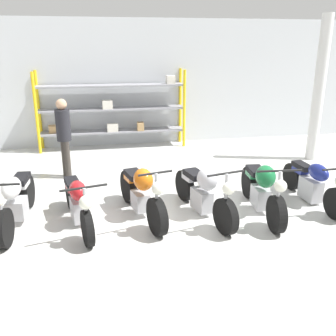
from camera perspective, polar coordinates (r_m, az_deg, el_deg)
The scene contains 11 objects.
ground_plane at distance 6.88m, azimuth 0.63°, elevation -6.58°, with size 30.00×30.00×0.00m, color silver.
back_wall at distance 11.28m, azimuth -4.54°, elevation 12.76°, with size 30.00×0.08×3.60m.
shelving_rack at distance 10.94m, azimuth -8.43°, elevation 8.80°, with size 4.18×0.63×2.21m.
support_pillar at distance 10.28m, azimuth 22.01°, elevation 10.95°, with size 0.28×0.28×3.60m.
motorcycle_white at distance 6.72m, azimuth -22.25°, elevation -4.59°, with size 0.61×2.08×0.99m.
motorcycle_red at distance 6.38m, azimuth -13.59°, elevation -5.03°, with size 0.77×2.02×0.94m.
motorcycle_orange at distance 6.49m, azimuth -4.05°, elevation -3.75°, with size 0.73×2.03×1.04m.
motorcycle_silver at distance 6.57m, azimuth 5.48°, elevation -3.61°, with size 0.76×2.07×1.03m.
motorcycle_green at distance 6.85m, azimuth 14.16°, elevation -3.09°, with size 0.72×2.08×1.05m.
motorcycle_blue at distance 7.59m, azimuth 21.34°, elevation -2.17°, with size 0.64×2.00×0.92m.
person_browsing at distance 8.60m, azimuth -15.61°, elevation 5.33°, with size 0.42×0.42×1.78m.
Camera 1 is at (-1.24, -6.11, 2.91)m, focal length 40.00 mm.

